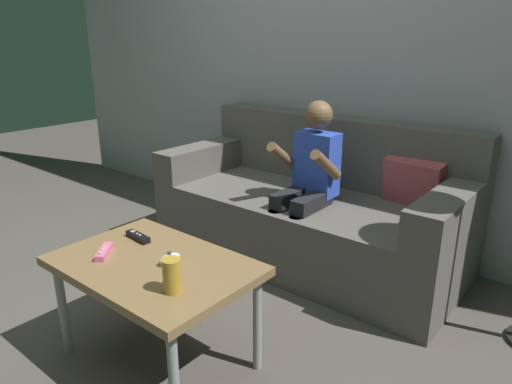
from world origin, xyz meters
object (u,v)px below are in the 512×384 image
object	(u,v)px
game_remote_black_near_edge	(138,237)
game_remote_pink_far_corner	(104,252)
couch	(312,210)
soda_can	(172,275)
person_seated_on_couch	(308,179)
nunchuk_white	(170,259)
coffee_table	(154,272)

from	to	relation	value
game_remote_black_near_edge	game_remote_pink_far_corner	bearing A→B (deg)	-85.19
couch	soda_can	bearing A→B (deg)	-78.12
game_remote_pink_far_corner	person_seated_on_couch	bearing A→B (deg)	78.73
person_seated_on_couch	game_remote_black_near_edge	distance (m)	0.99
game_remote_pink_far_corner	couch	bearing A→B (deg)	83.48
couch	person_seated_on_couch	size ratio (longest dim) A/B	1.87
game_remote_pink_far_corner	soda_can	bearing A→B (deg)	-2.02
nunchuk_white	soda_can	bearing A→B (deg)	-38.27
person_seated_on_couch	soda_can	bearing A→B (deg)	-79.94
couch	coffee_table	size ratio (longest dim) A/B	2.27
game_remote_black_near_edge	nunchuk_white	bearing A→B (deg)	-12.48
nunchuk_white	soda_can	xyz separation A→B (m)	(0.17, -0.13, 0.04)
couch	soda_can	world-z (taller)	couch
couch	game_remote_black_near_edge	world-z (taller)	couch
person_seated_on_couch	nunchuk_white	bearing A→B (deg)	-87.83
game_remote_black_near_edge	game_remote_pink_far_corner	world-z (taller)	same
person_seated_on_couch	couch	bearing A→B (deg)	112.78
nunchuk_white	game_remote_pink_far_corner	bearing A→B (deg)	-156.47
nunchuk_white	couch	bearing A→B (deg)	95.45
coffee_table	couch	bearing A→B (deg)	92.44
person_seated_on_couch	game_remote_pink_far_corner	world-z (taller)	person_seated_on_couch
game_remote_black_near_edge	soda_can	distance (m)	0.49
coffee_table	nunchuk_white	xyz separation A→B (m)	(0.06, 0.03, 0.07)
game_remote_black_near_edge	nunchuk_white	distance (m)	0.29
nunchuk_white	coffee_table	bearing A→B (deg)	-153.18
coffee_table	soda_can	distance (m)	0.27
coffee_table	nunchuk_white	size ratio (longest dim) A/B	8.42
game_remote_black_near_edge	game_remote_pink_far_corner	distance (m)	0.18
couch	person_seated_on_couch	bearing A→B (deg)	-67.22
coffee_table	game_remote_pink_far_corner	xyz separation A→B (m)	(-0.20, -0.08, 0.06)
person_seated_on_couch	game_remote_black_near_edge	xyz separation A→B (m)	(-0.24, -0.96, -0.08)
game_remote_pink_far_corner	soda_can	world-z (taller)	soda_can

